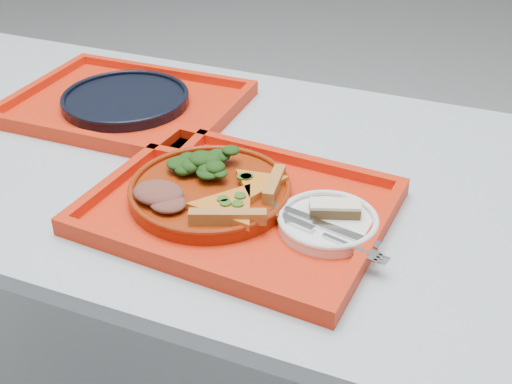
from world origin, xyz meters
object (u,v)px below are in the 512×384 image
tray_main (239,210)px  dessert_bar (335,208)px  navy_plate (126,101)px  dinner_plate (210,192)px  tray_far (127,107)px

tray_main → dessert_bar: dessert_bar is taller
tray_main → navy_plate: 0.45m
dinner_plate → dessert_bar: dessert_bar is taller
tray_far → dinner_plate: 0.40m
tray_far → dessert_bar: bearing=-25.4°
navy_plate → dessert_bar: 0.57m
tray_far → navy_plate: bearing=-90.4°
dessert_bar → dinner_plate: bearing=162.7°
tray_main → tray_far: size_ratio=1.00×
navy_plate → tray_far: bearing=90.0°
tray_main → dinner_plate: dinner_plate is taller
tray_main → navy_plate: size_ratio=1.73×
dinner_plate → navy_plate: bearing=141.4°
tray_far → dinner_plate: size_ratio=1.73×
tray_main → tray_far: bearing=149.0°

